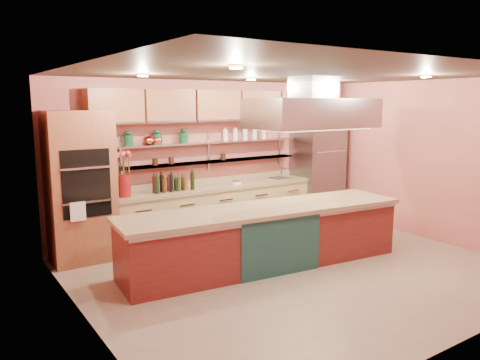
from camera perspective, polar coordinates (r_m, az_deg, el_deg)
floor at (r=6.98m, az=7.06°, el=-10.95°), size 6.00×5.00×0.02m
ceiling at (r=6.56m, az=7.57°, el=12.74°), size 6.00×5.00×0.02m
wall_back at (r=8.64m, az=-3.65°, el=2.70°), size 6.00×0.04×2.80m
wall_front at (r=5.05m, az=26.30°, el=-3.15°), size 6.00×0.04×2.80m
wall_left at (r=5.20m, az=-18.53°, el=-2.32°), size 0.04×5.00×2.80m
wall_right at (r=8.87m, az=22.08°, el=2.20°), size 0.04×5.00×2.80m
oven_stack at (r=7.45m, az=-18.85°, el=-0.83°), size 0.95×0.64×2.30m
refrigerator at (r=9.81m, az=9.40°, el=1.33°), size 0.95×0.72×2.10m
back_counter at (r=8.53m, az=-2.86°, el=-3.77°), size 3.84×0.64×0.93m
wall_shelf_lower at (r=8.51m, az=-3.50°, el=2.26°), size 3.60×0.26×0.03m
wall_shelf_upper at (r=8.48m, az=-3.53°, el=4.60°), size 3.60×0.26×0.03m
upper_cabinets at (r=8.43m, az=-3.10°, el=9.00°), size 4.60×0.36×0.55m
range_hood at (r=7.29m, az=8.84°, el=8.05°), size 2.00×1.00×0.45m
ceiling_downlights at (r=6.71m, az=6.41°, el=12.43°), size 4.00×2.80×0.02m
island at (r=7.00m, az=2.99°, el=-6.90°), size 4.35×1.37×0.89m
flower_vase at (r=7.63m, az=-13.90°, el=-0.71°), size 0.24×0.24×0.35m
oil_bottle_cluster at (r=7.96m, az=-8.08°, el=-0.47°), size 0.81×0.36×0.25m
kitchen_scale at (r=8.58m, az=-0.53°, el=-0.20°), size 0.19×0.17×0.09m
bar_faucet at (r=9.33m, az=5.06°, el=0.89°), size 0.03×0.03×0.20m
copper_kettle at (r=7.93m, az=-11.08°, el=4.76°), size 0.25×0.25×0.15m
green_canister at (r=8.20m, az=-6.91°, el=5.13°), size 0.19×0.19×0.18m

